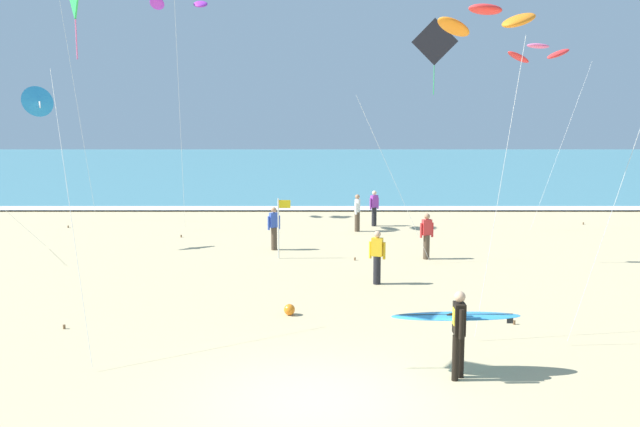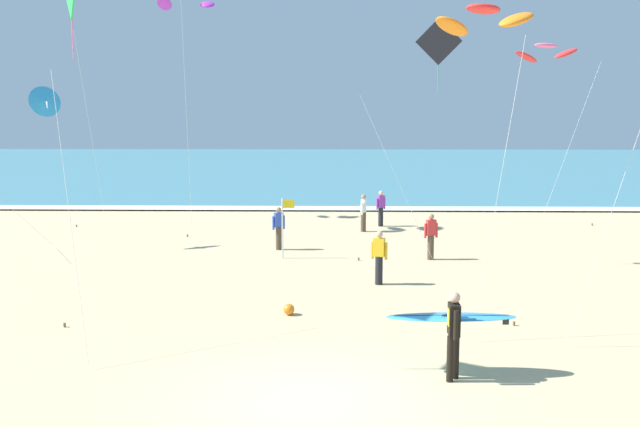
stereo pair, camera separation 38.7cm
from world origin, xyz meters
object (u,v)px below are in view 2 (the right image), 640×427
at_px(bystander_blue_top, 279,228).
at_px(bystander_yellow_top, 379,257).
at_px(kite_arc_rose_mid, 546,52).
at_px(kite_diamond_charcoal_extra, 437,47).
at_px(beach_ball, 289,309).
at_px(kite_arc_golden_close, 186,2).
at_px(bystander_red_top, 431,236).
at_px(kite_arc_scarlet_far, 483,19).
at_px(surfer_lead, 452,323).
at_px(kite_diamond_emerald_near, 70,8).
at_px(kite_delta_cobalt_low, 45,102).
at_px(bystander_white_top, 363,213).
at_px(lifeguard_flag, 284,222).
at_px(bystander_purple_top, 381,208).

distance_m(bystander_blue_top, bystander_yellow_top, 6.19).
distance_m(kite_arc_rose_mid, kite_diamond_charcoal_extra, 8.26).
bearing_deg(kite_arc_rose_mid, beach_ball, -128.20).
distance_m(kite_arc_golden_close, bystander_red_top, 14.29).
relative_size(kite_arc_rose_mid, kite_arc_scarlet_far, 1.08).
height_order(surfer_lead, kite_diamond_charcoal_extra, kite_diamond_charcoal_extra).
distance_m(kite_diamond_emerald_near, kite_delta_cobalt_low, 13.61).
bearing_deg(bystander_white_top, beach_ball, -100.68).
relative_size(bystander_blue_top, lifeguard_flag, 0.76).
distance_m(bystander_purple_top, bystander_white_top, 1.66).
bearing_deg(lifeguard_flag, surfer_lead, -69.88).
bearing_deg(kite_arc_golden_close, kite_diamond_charcoal_extra, -36.12).
bearing_deg(bystander_yellow_top, kite_delta_cobalt_low, 155.78).
bearing_deg(beach_ball, kite_arc_rose_mid, 51.80).
bearing_deg(surfer_lead, kite_diamond_charcoal_extra, 84.25).
distance_m(kite_diamond_emerald_near, kite_arc_scarlet_far, 8.10).
xyz_separation_m(bystander_blue_top, lifeguard_flag, (0.31, -1.53, 0.45)).
height_order(bystander_red_top, bystander_white_top, same).
relative_size(surfer_lead, kite_delta_cobalt_low, 0.42).
bearing_deg(kite_diamond_charcoal_extra, beach_ball, -126.21).
height_order(kite_arc_rose_mid, beach_ball, kite_arc_rose_mid).
height_order(bystander_red_top, bystander_yellow_top, same).
bearing_deg(kite_arc_scarlet_far, bystander_white_top, 97.25).
distance_m(kite_delta_cobalt_low, lifeguard_flag, 9.85).
height_order(kite_arc_scarlet_far, bystander_red_top, kite_arc_scarlet_far).
relative_size(kite_arc_rose_mid, bystander_purple_top, 4.91).
height_order(surfer_lead, kite_arc_rose_mid, kite_arc_rose_mid).
height_order(kite_arc_golden_close, bystander_purple_top, kite_arc_golden_close).
bearing_deg(kite_diamond_charcoal_extra, kite_arc_golden_close, 143.88).
bearing_deg(kite_arc_scarlet_far, kite_delta_cobalt_low, 142.22).
bearing_deg(kite_delta_cobalt_low, bystander_red_top, -7.25).
height_order(surfer_lead, kite_arc_golden_close, kite_arc_golden_close).
relative_size(kite_arc_golden_close, lifeguard_flag, 4.71).
height_order(surfer_lead, bystander_blue_top, surfer_lead).
bearing_deg(bystander_purple_top, kite_diamond_emerald_near, -111.38).
distance_m(surfer_lead, bystander_white_top, 16.49).
distance_m(surfer_lead, bystander_yellow_top, 7.28).
relative_size(bystander_blue_top, bystander_purple_top, 1.00).
height_order(kite_arc_rose_mid, bystander_red_top, kite_arc_rose_mid).
relative_size(kite_delta_cobalt_low, bystander_red_top, 3.77).
xyz_separation_m(kite_diamond_charcoal_extra, bystander_yellow_top, (-1.94, -2.79, -6.27)).
bearing_deg(kite_arc_rose_mid, kite_diamond_emerald_near, -129.85).
bearing_deg(kite_arc_golden_close, beach_ball, -68.52).
relative_size(bystander_white_top, beach_ball, 5.68).
xyz_separation_m(surfer_lead, bystander_yellow_top, (-0.94, 7.22, -0.24)).
height_order(kite_arc_golden_close, lifeguard_flag, kite_arc_golden_close).
bearing_deg(kite_diamond_charcoal_extra, kite_arc_rose_mid, 50.01).
distance_m(kite_arc_scarlet_far, beach_ball, 8.20).
xyz_separation_m(kite_arc_scarlet_far, bystander_white_top, (-1.84, 14.44, -6.09)).
height_order(bystander_blue_top, lifeguard_flag, lifeguard_flag).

